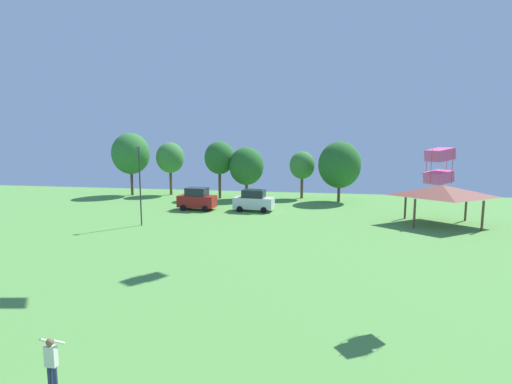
{
  "coord_description": "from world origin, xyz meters",
  "views": [
    {
      "loc": [
        1.07,
        3.31,
        7.89
      ],
      "look_at": [
        -1.46,
        17.32,
        5.92
      ],
      "focal_mm": 28.0,
      "sensor_mm": 36.0,
      "label": 1
    }
  ],
  "objects": [
    {
      "name": "treeline_tree_4",
      "position": [
        -2.2,
        54.74,
        4.25
      ],
      "size": [
        3.23,
        3.23,
        6.06
      ],
      "color": "brown",
      "rests_on": "ground"
    },
    {
      "name": "treeline_tree_0",
      "position": [
        -25.2,
        53.43,
        5.64
      ],
      "size": [
        5.03,
        5.03,
        8.42
      ],
      "color": "brown",
      "rests_on": "ground"
    },
    {
      "name": "light_post_0",
      "position": [
        -15.33,
        36.06,
        3.93
      ],
      "size": [
        0.36,
        0.2,
        7.04
      ],
      "color": "#2D2D33",
      "rests_on": "ground"
    },
    {
      "name": "parked_car_leftmost",
      "position": [
        -12.9,
        44.4,
        1.19
      ],
      "size": [
        4.18,
        2.25,
        2.43
      ],
      "rotation": [
        0.0,
        0.0,
        -0.08
      ],
      "color": "maroon",
      "rests_on": "ground"
    },
    {
      "name": "park_pavilion",
      "position": [
        11.29,
        41.32,
        3.08
      ],
      "size": [
        7.07,
        5.46,
        3.6
      ],
      "color": "brown",
      "rests_on": "ground"
    },
    {
      "name": "treeline_tree_5",
      "position": [
        2.45,
        52.69,
        4.53
      ],
      "size": [
        5.13,
        5.13,
        7.36
      ],
      "color": "brown",
      "rests_on": "ground"
    },
    {
      "name": "person_standing_mid_field",
      "position": [
        -7.17,
        13.45,
        1.05
      ],
      "size": [
        0.52,
        0.53,
        1.85
      ],
      "rotation": [
        0.0,
        0.0,
        0.61
      ],
      "color": "navy",
      "rests_on": "ground"
    },
    {
      "name": "kite_flying_3",
      "position": [
        5.91,
        22.09,
        6.62
      ],
      "size": [
        1.3,
        1.28,
        1.62
      ],
      "color": "#E54C93"
    },
    {
      "name": "treeline_tree_3",
      "position": [
        -9.08,
        52.66,
        4.23
      ],
      "size": [
        4.37,
        4.37,
        6.64
      ],
      "color": "brown",
      "rests_on": "ground"
    },
    {
      "name": "treeline_tree_1",
      "position": [
        -20.13,
        54.76,
        5.07
      ],
      "size": [
        3.77,
        3.77,
        7.17
      ],
      "color": "brown",
      "rests_on": "ground"
    },
    {
      "name": "parked_car_second_from_left",
      "position": [
        -6.66,
        44.69,
        1.14
      ],
      "size": [
        4.33,
        2.26,
        2.3
      ],
      "rotation": [
        0.0,
        0.0,
        -0.07
      ],
      "color": "silver",
      "rests_on": "ground"
    },
    {
      "name": "treeline_tree_2",
      "position": [
        -12.67,
        52.9,
        5.21
      ],
      "size": [
        3.83,
        3.83,
        7.35
      ],
      "color": "brown",
      "rests_on": "ground"
    }
  ]
}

